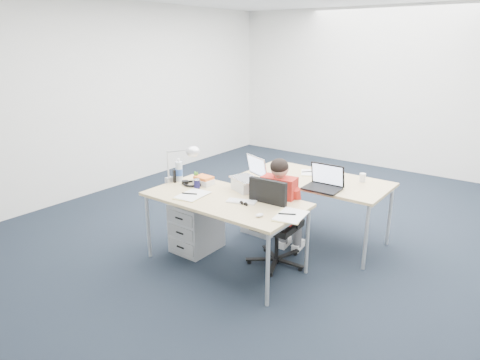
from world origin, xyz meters
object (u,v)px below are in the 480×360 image
object	(u,v)px
seated_person	(283,208)
drawer_pedestal_far	(266,208)
desk_near	(224,202)
far_cup	(363,178)
computer_mouse	(260,215)
office_chair	(275,240)
cordless_phone	(175,176)
desk_lamp	(177,163)
headphones	(192,183)
desk_far	(316,182)
book_stack	(204,180)
wireless_keyboard	(241,201)
silver_laptop	(246,174)
bear_figurine	(196,177)
dark_laptop	(322,177)
drawer_pedestal_near	(197,226)
can_koozie	(197,184)
water_bottle	(179,170)
sunglasses	(244,204)

from	to	relation	value
seated_person	drawer_pedestal_far	size ratio (longest dim) A/B	2.02
desk_near	far_cup	world-z (taller)	far_cup
computer_mouse	far_cup	distance (m)	1.54
office_chair	cordless_phone	xyz separation A→B (m)	(-1.15, -0.26, 0.53)
desk_near	desk_lamp	xyz separation A→B (m)	(-0.65, 0.02, 0.29)
headphones	cordless_phone	size ratio (longest dim) A/B	1.71
desk_far	computer_mouse	world-z (taller)	computer_mouse
office_chair	drawer_pedestal_far	bearing A→B (deg)	127.15
seated_person	cordless_phone	world-z (taller)	seated_person
book_stack	wireless_keyboard	bearing A→B (deg)	-16.29
seated_person	silver_laptop	size ratio (longest dim) A/B	3.25
headphones	far_cup	size ratio (longest dim) A/B	2.55
bear_figurine	desk_lamp	world-z (taller)	desk_lamp
wireless_keyboard	cordless_phone	xyz separation A→B (m)	(-0.95, 0.05, 0.06)
silver_laptop	headphones	distance (m)	0.62
drawer_pedestal_far	computer_mouse	world-z (taller)	computer_mouse
bear_figurine	book_stack	xyz separation A→B (m)	(0.10, 0.01, -0.02)
desk_near	seated_person	world-z (taller)	seated_person
dark_laptop	wireless_keyboard	bearing A→B (deg)	-121.15
book_stack	desk_lamp	size ratio (longest dim) A/B	0.41
office_chair	drawer_pedestal_near	world-z (taller)	office_chair
drawer_pedestal_far	silver_laptop	xyz separation A→B (m)	(0.19, -0.67, 0.63)
desk_near	book_stack	world-z (taller)	book_stack
book_stack	dark_laptop	world-z (taller)	dark_laptop
can_koozie	water_bottle	world-z (taller)	water_bottle
headphones	water_bottle	size ratio (longest dim) A/B	0.97
silver_laptop	bear_figurine	distance (m)	0.60
bear_figurine	far_cup	world-z (taller)	bear_figurine
seated_person	can_koozie	bearing A→B (deg)	-160.80
sunglasses	can_koozie	bearing A→B (deg)	176.51
office_chair	sunglasses	distance (m)	0.60
drawer_pedestal_near	desk_lamp	xyz separation A→B (m)	(-0.18, -0.07, 0.69)
desk_near	desk_lamp	bearing A→B (deg)	178.03
silver_laptop	computer_mouse	size ratio (longest dim) A/B	4.17
sunglasses	desk_lamp	distance (m)	0.95
computer_mouse	far_cup	xyz separation A→B (m)	(0.34, 1.50, 0.03)
drawer_pedestal_near	drawer_pedestal_far	xyz separation A→B (m)	(0.32, 0.89, 0.00)
computer_mouse	headphones	distance (m)	1.12
computer_mouse	seated_person	bearing A→B (deg)	119.07
water_bottle	desk_lamp	world-z (taller)	desk_lamp
far_cup	seated_person	bearing A→B (deg)	-120.47
desk_lamp	dark_laptop	xyz separation A→B (m)	(1.30, 0.78, -0.11)
desk_far	cordless_phone	world-z (taller)	cordless_phone
seated_person	computer_mouse	bearing A→B (deg)	-84.91
office_chair	computer_mouse	distance (m)	0.70
computer_mouse	sunglasses	size ratio (longest dim) A/B	0.82
seated_person	bear_figurine	bearing A→B (deg)	-171.18
seated_person	book_stack	world-z (taller)	seated_person
desk_far	bear_figurine	xyz separation A→B (m)	(-0.97, -0.92, 0.11)
sunglasses	desk_lamp	bearing A→B (deg)	-179.28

